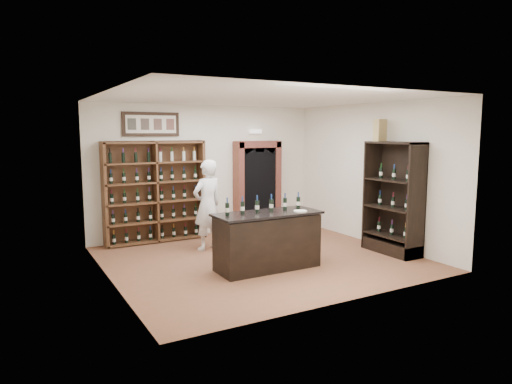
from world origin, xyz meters
TOP-DOWN VIEW (x-y plane):
  - floor at (0.00, 0.00)m, footprint 5.50×5.50m
  - ceiling at (0.00, 0.00)m, footprint 5.50×5.50m
  - wall_back at (0.00, 2.50)m, footprint 5.50×0.04m
  - wall_left at (-2.75, 0.00)m, footprint 0.04×5.00m
  - wall_right at (2.75, 0.00)m, footprint 0.04×5.00m
  - wine_shelf at (-1.30, 2.33)m, footprint 2.20×0.38m
  - framed_picture at (-1.30, 2.47)m, footprint 1.25×0.04m
  - arched_doorway at (1.25, 2.33)m, footprint 1.17×0.35m
  - emergency_light at (1.25, 2.42)m, footprint 0.30×0.10m
  - tasting_counter at (-0.20, -0.60)m, footprint 1.88×0.78m
  - counter_bottle_0 at (-0.92, -0.49)m, footprint 0.07×0.07m
  - counter_bottle_1 at (-0.63, -0.49)m, footprint 0.07×0.07m
  - counter_bottle_2 at (-0.34, -0.49)m, footprint 0.07×0.07m
  - counter_bottle_3 at (-0.06, -0.49)m, footprint 0.07×0.07m
  - counter_bottle_4 at (0.23, -0.49)m, footprint 0.07×0.07m
  - counter_bottle_5 at (0.52, -0.49)m, footprint 0.07×0.07m
  - side_cabinet at (2.52, -0.90)m, footprint 0.48×1.20m
  - shopkeeper at (-0.59, 1.13)m, footprint 0.76×0.59m
  - plate at (0.35, -0.81)m, footprint 0.24×0.24m
  - wine_crate at (2.46, -0.51)m, footprint 0.33×0.20m

SIDE VIEW (x-z plane):
  - floor at x=0.00m, z-range 0.00..0.00m
  - tasting_counter at x=-0.20m, z-range -0.01..0.99m
  - side_cabinet at x=2.52m, z-range -0.35..1.85m
  - shopkeeper at x=-0.59m, z-range 0.00..1.84m
  - plate at x=0.35m, z-range 1.00..1.02m
  - wine_shelf at x=-1.30m, z-range 0.00..2.20m
  - counter_bottle_0 at x=-0.92m, z-range 0.96..1.26m
  - counter_bottle_1 at x=-0.63m, z-range 0.96..1.26m
  - counter_bottle_2 at x=-0.34m, z-range 0.96..1.26m
  - counter_bottle_3 at x=-0.06m, z-range 0.96..1.26m
  - counter_bottle_4 at x=0.23m, z-range 0.96..1.26m
  - counter_bottle_5 at x=0.52m, z-range 0.96..1.26m
  - arched_doorway at x=1.25m, z-range 0.05..2.22m
  - wall_back at x=0.00m, z-range 0.00..3.00m
  - wall_left at x=-2.75m, z-range 0.00..3.00m
  - wall_right at x=2.75m, z-range 0.00..3.00m
  - emergency_light at x=1.25m, z-range 2.35..2.45m
  - wine_crate at x=2.46m, z-range 2.20..2.64m
  - framed_picture at x=-1.30m, z-range 2.29..2.81m
  - ceiling at x=0.00m, z-range 3.00..3.00m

